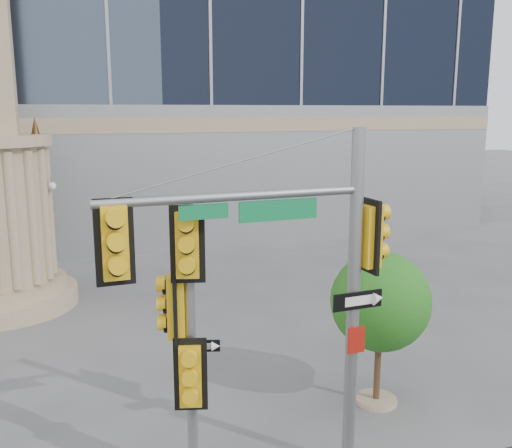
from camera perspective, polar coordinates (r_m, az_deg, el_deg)
name	(u,v)px	position (r m, az deg, el deg)	size (l,w,h in m)	color
ground	(312,419)	(11.52, 5.61, -18.87)	(120.00, 120.00, 0.00)	#545456
main_signal_pole	(296,272)	(8.46, 4.01, -4.82)	(4.30, 0.52, 5.54)	slate
secondary_signal_pole	(187,324)	(8.64, -6.96, -9.88)	(0.78, 0.72, 4.54)	slate
street_tree	(381,305)	(11.50, 12.44, -7.92)	(1.99, 1.95, 3.11)	#998968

